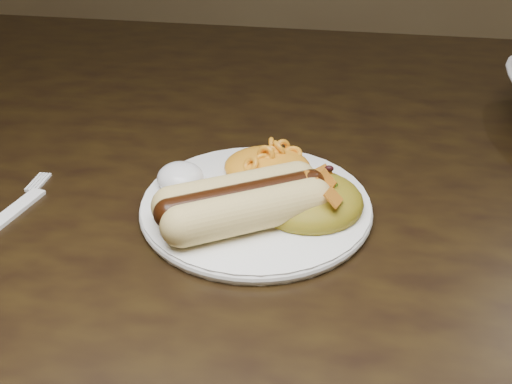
# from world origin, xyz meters

# --- Properties ---
(table) EXTENTS (1.60, 0.90, 0.75)m
(table) POSITION_xyz_m (0.00, 0.00, 0.66)
(table) COLOR black
(table) RESTS_ON floor
(plate) EXTENTS (0.24, 0.24, 0.01)m
(plate) POSITION_xyz_m (0.00, -0.14, 0.76)
(plate) COLOR white
(plate) RESTS_ON table
(hotdog) EXTENTS (0.13, 0.13, 0.04)m
(hotdog) POSITION_xyz_m (-0.01, -0.17, 0.78)
(hotdog) COLOR #F4DF79
(hotdog) RESTS_ON plate
(mac_and_cheese) EXTENTS (0.10, 0.10, 0.03)m
(mac_and_cheese) POSITION_xyz_m (0.00, -0.08, 0.78)
(mac_and_cheese) COLOR orange
(mac_and_cheese) RESTS_ON plate
(sour_cream) EXTENTS (0.06, 0.06, 0.03)m
(sour_cream) POSITION_xyz_m (-0.08, -0.12, 0.78)
(sour_cream) COLOR white
(sour_cream) RESTS_ON plate
(taco_salad) EXTENTS (0.10, 0.10, 0.05)m
(taco_salad) POSITION_xyz_m (0.05, -0.14, 0.78)
(taco_salad) COLOR #A85A0C
(taco_salad) RESTS_ON plate
(fork) EXTENTS (0.05, 0.15, 0.00)m
(fork) POSITION_xyz_m (-0.23, -0.19, 0.75)
(fork) COLOR white
(fork) RESTS_ON table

